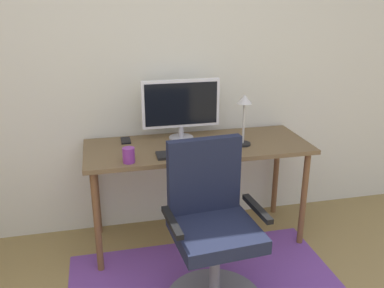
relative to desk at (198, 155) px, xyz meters
name	(u,v)px	position (x,y,z in m)	size (l,w,h in m)	color
wall_back	(144,61)	(-0.32, 0.37, 0.62)	(6.00, 0.10, 2.60)	beige
desk	(198,155)	(0.00, 0.00, 0.00)	(1.58, 0.61, 0.76)	brown
monitor	(181,106)	(-0.09, 0.16, 0.33)	(0.57, 0.18, 0.44)	#B2B2B7
keyboard	(189,153)	(-0.10, -0.18, 0.09)	(0.43, 0.13, 0.02)	black
computer_mouse	(228,148)	(0.18, -0.15, 0.09)	(0.06, 0.10, 0.03)	white
coffee_cup	(129,155)	(-0.50, -0.22, 0.13)	(0.08, 0.08, 0.10)	#7C2F8A
cell_phone	(126,140)	(-0.49, 0.19, 0.08)	(0.07, 0.14, 0.01)	black
desk_lamp	(244,110)	(0.31, -0.07, 0.33)	(0.11, 0.11, 0.36)	black
office_chair	(212,244)	(-0.08, -0.70, -0.28)	(0.58, 0.58, 0.99)	slate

